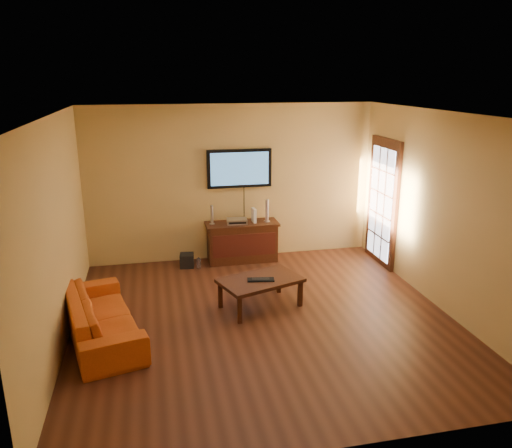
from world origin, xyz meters
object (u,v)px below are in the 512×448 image
object	(u,v)px
sofa	(101,309)
speaker_right	(267,211)
game_console	(254,215)
media_console	(242,242)
television	(239,168)
coffee_table	(260,282)
speaker_left	(212,216)
av_receiver	(237,221)
bottle	(199,263)
subwoofer	(187,260)
keyboard	(261,280)

from	to	relation	value
sofa	speaker_right	distance (m)	3.51
sofa	game_console	xyz separation A→B (m)	(2.41, 2.28, 0.44)
media_console	television	bearing A→B (deg)	90.00
coffee_table	speaker_left	world-z (taller)	speaker_left
coffee_table	sofa	xyz separation A→B (m)	(-2.11, -0.41, 0.00)
av_receiver	television	bearing A→B (deg)	72.15
speaker_left	game_console	bearing A→B (deg)	-2.67
media_console	bottle	xyz separation A→B (m)	(-0.79, -0.24, -0.25)
av_receiver	subwoofer	xyz separation A→B (m)	(-0.89, -0.10, -0.62)
television	speaker_left	xyz separation A→B (m)	(-0.52, -0.17, -0.77)
speaker_left	speaker_right	distance (m)	0.96
television	keyboard	xyz separation A→B (m)	(-0.09, -2.11, -1.18)
speaker_right	television	bearing A→B (deg)	153.40
media_console	subwoofer	bearing A→B (deg)	-173.82
av_receiver	game_console	bearing A→B (deg)	6.81
media_console	television	world-z (taller)	television
sofa	keyboard	bearing A→B (deg)	-93.87
bottle	speaker_left	bearing A→B (deg)	44.45
av_receiver	game_console	xyz separation A→B (m)	(0.30, 0.01, 0.08)
coffee_table	sofa	size ratio (longest dim) A/B	0.66
media_console	sofa	world-z (taller)	sofa
media_console	subwoofer	xyz separation A→B (m)	(-0.98, -0.11, -0.23)
media_console	av_receiver	world-z (taller)	av_receiver
television	speaker_right	distance (m)	0.88
television	speaker_left	distance (m)	0.94
speaker_right	keyboard	size ratio (longest dim) A/B	1.03
game_console	bottle	distance (m)	1.26
coffee_table	av_receiver	bearing A→B (deg)	90.04
coffee_table	game_console	xyz separation A→B (m)	(0.30, 1.87, 0.45)
media_console	game_console	xyz separation A→B (m)	(0.21, 0.00, 0.47)
sofa	subwoofer	distance (m)	2.50
speaker_left	sofa	bearing A→B (deg)	-126.07
sofa	subwoofer	xyz separation A→B (m)	(1.22, 2.17, -0.26)
av_receiver	game_console	size ratio (longest dim) A/B	1.40
television	subwoofer	distance (m)	1.82
speaker_left	keyboard	xyz separation A→B (m)	(0.42, -1.95, -0.41)
speaker_left	bottle	bearing A→B (deg)	-135.55
av_receiver	bottle	world-z (taller)	av_receiver
media_console	keyboard	bearing A→B (deg)	-92.76
game_console	subwoofer	size ratio (longest dim) A/B	1.06
speaker_right	keyboard	distance (m)	2.02
speaker_right	sofa	bearing A→B (deg)	-139.48
av_receiver	keyboard	world-z (taller)	av_receiver
av_receiver	subwoofer	size ratio (longest dim) A/B	1.49
television	bottle	xyz separation A→B (m)	(-0.79, -0.44, -1.52)
speaker_right	subwoofer	size ratio (longest dim) A/B	1.73
media_console	keyboard	size ratio (longest dim) A/B	3.26
coffee_table	media_console	bearing A→B (deg)	87.33
speaker_right	bottle	size ratio (longest dim) A/B	1.93
keyboard	media_console	bearing A→B (deg)	87.24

